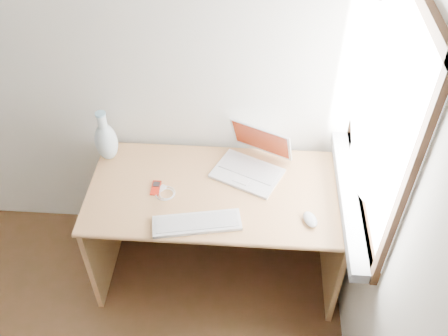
# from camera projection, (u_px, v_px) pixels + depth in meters

# --- Properties ---
(back_wall) EXTENTS (3.50, 0.04, 2.60)m
(back_wall) POSITION_uv_depth(u_px,v_px,m) (16.00, 43.00, 2.49)
(back_wall) COLOR white
(back_wall) RESTS_ON floor
(window) EXTENTS (0.11, 0.99, 1.10)m
(window) POSITION_uv_depth(u_px,v_px,m) (376.00, 117.00, 2.09)
(window) COLOR white
(window) RESTS_ON right_wall
(desk) EXTENTS (1.33, 0.67, 0.70)m
(desk) POSITION_uv_depth(u_px,v_px,m) (218.00, 204.00, 2.78)
(desk) COLOR tan
(desk) RESTS_ON floor
(laptop) EXTENTS (0.41, 0.41, 0.23)m
(laptop) POSITION_uv_depth(u_px,v_px,m) (248.00, 161.00, 2.66)
(laptop) COLOR white
(laptop) RESTS_ON desk
(external_keyboard) EXTENTS (0.44, 0.21, 0.02)m
(external_keyboard) POSITION_uv_depth(u_px,v_px,m) (197.00, 223.00, 2.41)
(external_keyboard) COLOR white
(external_keyboard) RESTS_ON desk
(mouse) EXTENTS (0.09, 0.12, 0.04)m
(mouse) POSITION_uv_depth(u_px,v_px,m) (310.00, 219.00, 2.41)
(mouse) COLOR white
(mouse) RESTS_ON desk
(ipod) EXTENTS (0.05, 0.10, 0.01)m
(ipod) POSITION_uv_depth(u_px,v_px,m) (156.00, 188.00, 2.59)
(ipod) COLOR #A71A0B
(ipod) RESTS_ON desk
(cable_coil) EXTENTS (0.11, 0.11, 0.01)m
(cable_coil) POSITION_uv_depth(u_px,v_px,m) (165.00, 193.00, 2.56)
(cable_coil) COLOR white
(cable_coil) RESTS_ON desk
(remote) EXTENTS (0.07, 0.08, 0.01)m
(remote) POSITION_uv_depth(u_px,v_px,m) (160.00, 190.00, 2.58)
(remote) COLOR white
(remote) RESTS_ON desk
(vase) EXTENTS (0.12, 0.12, 0.31)m
(vase) POSITION_uv_depth(u_px,v_px,m) (106.00, 140.00, 2.67)
(vase) COLOR white
(vase) RESTS_ON desk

